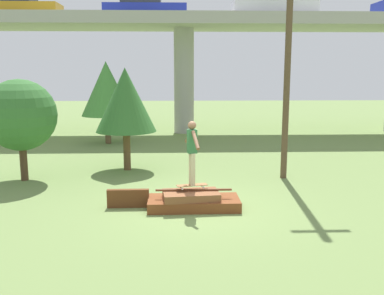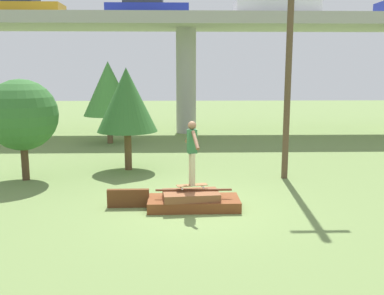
% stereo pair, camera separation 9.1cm
% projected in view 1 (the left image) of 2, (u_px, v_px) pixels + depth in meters
% --- Properties ---
extents(ground_plane, '(80.00, 80.00, 0.00)m').
position_uv_depth(ground_plane, '(194.00, 208.00, 10.87)').
color(ground_plane, olive).
extents(scrap_pile, '(2.31, 1.04, 0.51)m').
position_uv_depth(scrap_pile, '(193.00, 201.00, 10.82)').
color(scrap_pile, brown).
rests_on(scrap_pile, ground_plane).
extents(scrap_plank_loose, '(1.06, 0.15, 0.47)m').
position_uv_depth(scrap_plank_loose, '(128.00, 198.00, 10.89)').
color(scrap_plank_loose, '#5B3319').
rests_on(scrap_plank_loose, ground_plane).
extents(skateboard, '(0.82, 0.39, 0.09)m').
position_uv_depth(skateboard, '(192.00, 185.00, 10.82)').
color(skateboard, brown).
rests_on(skateboard, scrap_pile).
extents(skater, '(0.35, 1.16, 1.62)m').
position_uv_depth(skater, '(192.00, 148.00, 10.65)').
color(skater, '#C6B78E').
rests_on(skater, skateboard).
extents(highway_overpass, '(44.00, 4.67, 6.35)m').
position_uv_depth(highway_overpass, '(184.00, 31.00, 23.24)').
color(highway_overpass, '#A8A59E').
rests_on(highway_overpass, ground_plane).
extents(car_on_overpass_left, '(4.54, 1.61, 1.45)m').
position_uv_depth(car_on_overpass_left, '(144.00, 7.00, 23.61)').
color(car_on_overpass_left, '#1E2D9E').
rests_on(car_on_overpass_left, highway_overpass).
extents(car_on_overpass_mid, '(4.50, 1.76, 1.39)m').
position_uv_depth(car_on_overpass_mid, '(17.00, 6.00, 23.21)').
color(car_on_overpass_mid, '#B28419').
rests_on(car_on_overpass_mid, highway_overpass).
extents(car_on_overpass_far_right, '(4.36, 1.66, 1.24)m').
position_uv_depth(car_on_overpass_far_right, '(273.00, 5.00, 22.50)').
color(car_on_overpass_far_right, silver).
rests_on(car_on_overpass_far_right, highway_overpass).
extents(utility_pole, '(1.30, 0.20, 8.87)m').
position_uv_depth(utility_pole, '(289.00, 34.00, 13.16)').
color(utility_pole, brown).
rests_on(utility_pole, ground_plane).
extents(tree_behind_left, '(2.41, 2.41, 3.90)m').
position_uv_depth(tree_behind_left, '(107.00, 89.00, 20.18)').
color(tree_behind_left, brown).
rests_on(tree_behind_left, ground_plane).
extents(tree_behind_right, '(2.10, 2.10, 3.56)m').
position_uv_depth(tree_behind_right, '(126.00, 100.00, 14.68)').
color(tree_behind_right, brown).
rests_on(tree_behind_right, ground_plane).
extents(tree_mid_back, '(2.23, 2.23, 3.20)m').
position_uv_depth(tree_mid_back, '(20.00, 115.00, 13.29)').
color(tree_mid_back, '#4C3823').
rests_on(tree_mid_back, ground_plane).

